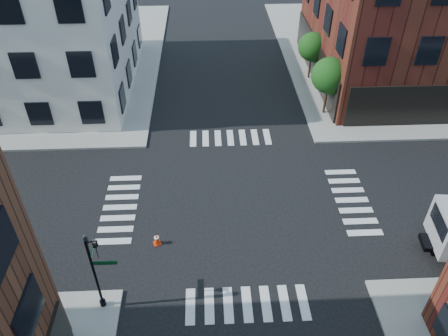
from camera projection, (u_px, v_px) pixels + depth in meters
name	position (u px, v px, depth m)	size (l,w,h in m)	color
ground	(237.00, 204.00, 26.26)	(120.00, 120.00, 0.00)	black
sidewalk_ne	(433.00, 52.00, 43.39)	(30.00, 30.00, 0.15)	gray
sidewalk_nw	(4.00, 60.00, 41.88)	(30.00, 30.00, 0.15)	gray
tree_near	(330.00, 77.00, 32.36)	(2.69, 2.69, 4.49)	black
tree_far	(313.00, 48.00, 37.24)	(2.43, 2.43, 4.07)	black
signal_pole	(95.00, 265.00, 19.02)	(1.29, 1.24, 4.60)	black
traffic_cone	(157.00, 239.00, 23.57)	(0.49, 0.49, 0.71)	red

